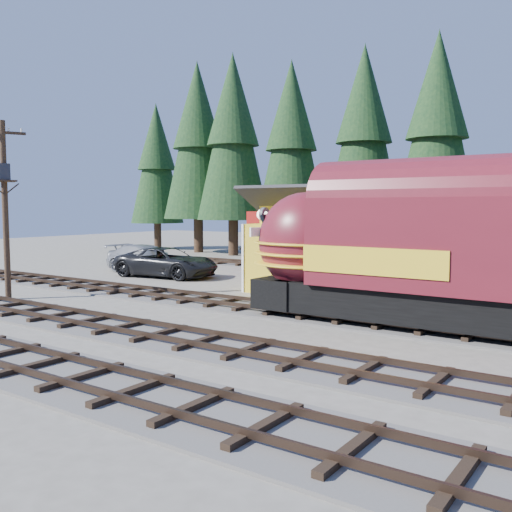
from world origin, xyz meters
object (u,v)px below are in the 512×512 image
Objects in this scene: utility_pole at (5,198)px; pickup_truck_b at (146,259)px; locomotive at (458,257)px; caboose at (313,235)px; pickup_truck_a at (167,262)px; depot at (382,234)px.

pickup_truck_b is at bearing 126.54° from utility_pole.
caboose is at bearing 133.58° from locomotive.
pickup_truck_a is 2.69m from pickup_truck_b.
caboose is 1.39× the size of pickup_truck_a.
depot is 0.78× the size of locomotive.
caboose is 11.06m from pickup_truck_b.
utility_pole is at bearing -166.81° from locomotive.
pickup_truck_b is at bearing 162.89° from locomotive.
caboose reaches higher than pickup_truck_b.
depot is at bearing 62.93° from utility_pole.
depot is 2.07× the size of pickup_truck_b.
utility_pole reaches higher than pickup_truck_b.
depot is 1.58× the size of utility_pole.
depot reaches higher than caboose.
pickup_truck_a is (0.13, 10.28, -3.75)m from utility_pole.
caboose is (-7.92, 7.50, -0.61)m from depot.
pickup_truck_b is (-21.41, 6.59, -1.72)m from locomotive.
pickup_truck_a is (-5.51, -8.17, -1.46)m from caboose.
pickup_truck_a is (-13.43, -0.67, -2.07)m from depot.
locomotive is 19.33m from caboose.
caboose is at bearing 97.03° from utility_pole.
depot is 10.93m from caboose.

